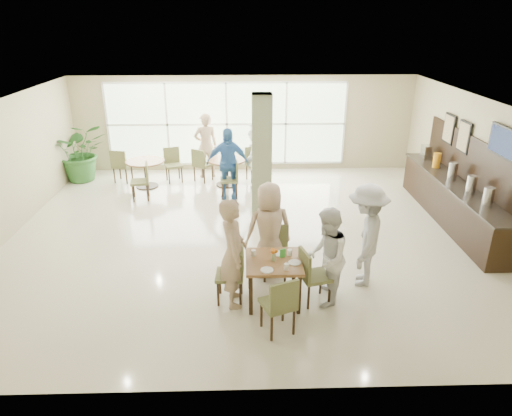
{
  "coord_description": "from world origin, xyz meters",
  "views": [
    {
      "loc": [
        -0.02,
        -8.92,
        4.37
      ],
      "look_at": [
        0.2,
        -1.2,
        1.1
      ],
      "focal_mm": 32.0,
      "sensor_mm": 36.0,
      "label": 1
    }
  ],
  "objects_px": {
    "potted_plant": "(81,152)",
    "adult_a": "(228,163)",
    "teen_right": "(326,257)",
    "adult_b": "(257,154)",
    "buffet_counter": "(453,199)",
    "round_table_left": "(146,167)",
    "adult_standing": "(206,146)",
    "teen_left": "(233,253)",
    "main_table": "(274,266)",
    "round_table_right": "(227,166)",
    "teen_far": "(269,230)",
    "teen_standing": "(366,235)"
  },
  "relations": [
    {
      "from": "potted_plant",
      "to": "adult_a",
      "type": "distance_m",
      "value": 4.43
    },
    {
      "from": "teen_right",
      "to": "adult_b",
      "type": "distance_m",
      "value": 5.73
    },
    {
      "from": "buffet_counter",
      "to": "potted_plant",
      "type": "relative_size",
      "value": 2.83
    },
    {
      "from": "potted_plant",
      "to": "adult_b",
      "type": "bearing_deg",
      "value": -6.59
    },
    {
      "from": "round_table_left",
      "to": "adult_standing",
      "type": "relative_size",
      "value": 0.56
    },
    {
      "from": "teen_left",
      "to": "teen_right",
      "type": "xyz_separation_m",
      "value": [
        1.48,
        -0.03,
        -0.09
      ]
    },
    {
      "from": "adult_b",
      "to": "teen_right",
      "type": "bearing_deg",
      "value": 12.59
    },
    {
      "from": "main_table",
      "to": "adult_a",
      "type": "distance_m",
      "value": 4.78
    },
    {
      "from": "round_table_left",
      "to": "adult_a",
      "type": "bearing_deg",
      "value": -20.59
    },
    {
      "from": "round_table_right",
      "to": "round_table_left",
      "type": "bearing_deg",
      "value": -178.1
    },
    {
      "from": "teen_right",
      "to": "adult_b",
      "type": "xyz_separation_m",
      "value": [
        -0.93,
        5.66,
        0.06
      ]
    },
    {
      "from": "buffet_counter",
      "to": "teen_left",
      "type": "relative_size",
      "value": 2.58
    },
    {
      "from": "teen_right",
      "to": "main_table",
      "type": "bearing_deg",
      "value": -82.58
    },
    {
      "from": "teen_left",
      "to": "teen_right",
      "type": "bearing_deg",
      "value": -96.13
    },
    {
      "from": "teen_left",
      "to": "teen_far",
      "type": "distance_m",
      "value": 1.11
    },
    {
      "from": "teen_standing",
      "to": "adult_standing",
      "type": "distance_m",
      "value": 6.62
    },
    {
      "from": "adult_b",
      "to": "round_table_left",
      "type": "bearing_deg",
      "value": -85.72
    },
    {
      "from": "round_table_right",
      "to": "adult_a",
      "type": "distance_m",
      "value": 0.99
    },
    {
      "from": "round_table_right",
      "to": "adult_standing",
      "type": "bearing_deg",
      "value": 129.36
    },
    {
      "from": "teen_right",
      "to": "adult_b",
      "type": "bearing_deg",
      "value": -159.22
    },
    {
      "from": "round_table_left",
      "to": "teen_left",
      "type": "xyz_separation_m",
      "value": [
        2.49,
        -5.57,
        0.35
      ]
    },
    {
      "from": "teen_far",
      "to": "teen_right",
      "type": "relative_size",
      "value": 1.05
    },
    {
      "from": "round_table_right",
      "to": "teen_standing",
      "type": "height_order",
      "value": "teen_standing"
    },
    {
      "from": "potted_plant",
      "to": "teen_right",
      "type": "distance_m",
      "value": 8.56
    },
    {
      "from": "teen_left",
      "to": "adult_b",
      "type": "xyz_separation_m",
      "value": [
        0.55,
        5.63,
        -0.03
      ]
    },
    {
      "from": "buffet_counter",
      "to": "adult_a",
      "type": "height_order",
      "value": "buffet_counter"
    },
    {
      "from": "main_table",
      "to": "round_table_right",
      "type": "relative_size",
      "value": 0.85
    },
    {
      "from": "main_table",
      "to": "adult_a",
      "type": "xyz_separation_m",
      "value": [
        -0.87,
        4.69,
        0.26
      ]
    },
    {
      "from": "main_table",
      "to": "round_table_right",
      "type": "distance_m",
      "value": 5.7
    },
    {
      "from": "main_table",
      "to": "teen_standing",
      "type": "relative_size",
      "value": 0.49
    },
    {
      "from": "main_table",
      "to": "adult_b",
      "type": "bearing_deg",
      "value": 90.96
    },
    {
      "from": "potted_plant",
      "to": "adult_b",
      "type": "height_order",
      "value": "adult_b"
    },
    {
      "from": "teen_far",
      "to": "adult_a",
      "type": "relative_size",
      "value": 0.95
    },
    {
      "from": "round_table_right",
      "to": "teen_right",
      "type": "bearing_deg",
      "value": -72.7
    },
    {
      "from": "round_table_left",
      "to": "adult_b",
      "type": "bearing_deg",
      "value": 1.0
    },
    {
      "from": "teen_far",
      "to": "adult_standing",
      "type": "height_order",
      "value": "adult_standing"
    },
    {
      "from": "buffet_counter",
      "to": "main_table",
      "type": "bearing_deg",
      "value": -144.42
    },
    {
      "from": "adult_a",
      "to": "adult_b",
      "type": "distance_m",
      "value": 1.19
    },
    {
      "from": "round_table_left",
      "to": "teen_standing",
      "type": "relative_size",
      "value": 0.57
    },
    {
      "from": "teen_left",
      "to": "adult_a",
      "type": "height_order",
      "value": "teen_left"
    },
    {
      "from": "teen_left",
      "to": "adult_standing",
      "type": "distance_m",
      "value": 6.44
    },
    {
      "from": "teen_right",
      "to": "teen_standing",
      "type": "relative_size",
      "value": 0.9
    },
    {
      "from": "teen_far",
      "to": "teen_standing",
      "type": "bearing_deg",
      "value": 155.45
    },
    {
      "from": "round_table_right",
      "to": "teen_left",
      "type": "xyz_separation_m",
      "value": [
        0.29,
        -5.65,
        0.35
      ]
    },
    {
      "from": "buffet_counter",
      "to": "teen_right",
      "type": "bearing_deg",
      "value": -137.79
    },
    {
      "from": "main_table",
      "to": "buffet_counter",
      "type": "xyz_separation_m",
      "value": [
        4.25,
        3.04,
        -0.1
      ]
    },
    {
      "from": "adult_b",
      "to": "main_table",
      "type": "bearing_deg",
      "value": 4.24
    },
    {
      "from": "round_table_left",
      "to": "round_table_right",
      "type": "bearing_deg",
      "value": 1.9
    },
    {
      "from": "potted_plant",
      "to": "teen_right",
      "type": "bearing_deg",
      "value": -46.66
    },
    {
      "from": "adult_standing",
      "to": "buffet_counter",
      "type": "bearing_deg",
      "value": 135.61
    }
  ]
}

